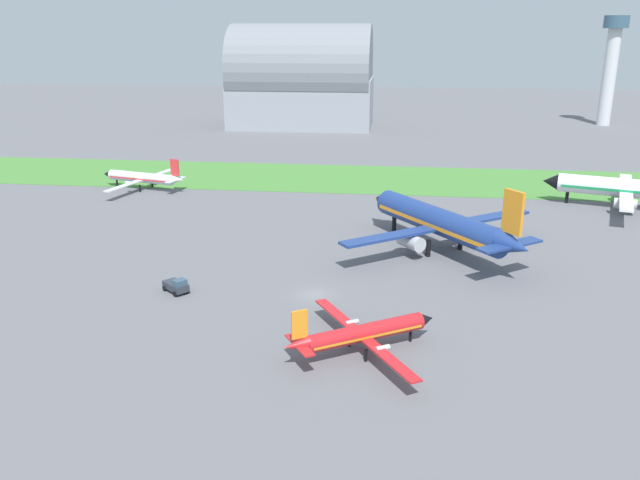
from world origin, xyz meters
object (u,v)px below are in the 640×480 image
Objects in this scene: airplane_parked_jet_far at (626,188)px; control_tower at (611,62)px; pushback_tug_near_gate at (177,286)px; airplane_midfield_jet at (441,223)px; airplane_taxiing_turboprop at (143,177)px; airplane_foreground_turboprop at (362,333)px.

airplane_parked_jet_far is 116.96m from control_tower.
control_tower is at bearing 99.00° from pushback_tug_near_gate.
airplane_taxiing_turboprop is at bearing 24.32° from airplane_midfield_jet.
control_tower is (72.66, 173.83, 18.86)m from airplane_foreground_turboprop.
airplane_midfield_jet is at bearing -114.16° from control_tower.
airplane_parked_jet_far is 7.49× the size of pushback_tug_near_gate.
control_tower reaches higher than airplane_taxiing_turboprop.
airplane_parked_jet_far is at bearing -88.40° from airplane_midfield_jet.
airplane_foreground_turboprop is (48.96, -65.32, -0.31)m from airplane_taxiing_turboprop.
airplane_midfield_jet reaches higher than pushback_tug_near_gate.
airplane_midfield_jet is 1.65× the size of airplane_foreground_turboprop.
airplane_parked_jet_far reaches higher than airplane_taxiing_turboprop.
control_tower is (96.83, 160.70, 20.16)m from pushback_tug_near_gate.
control_tower reaches higher than airplane_midfield_jet.
airplane_parked_jet_far reaches higher than pushback_tug_near_gate.
pushback_tug_near_gate is at bearing 130.22° from airplane_taxiing_turboprop.
pushback_tug_near_gate is at bearing 119.48° from airplane_foreground_turboprop.
airplane_midfield_jet reaches higher than airplane_parked_jet_far.
airplane_taxiing_turboprop reaches higher than pushback_tug_near_gate.
pushback_tug_near_gate is at bearing -121.07° from control_tower.
airplane_taxiing_turboprop is 0.77× the size of airplane_parked_jet_far.
pushback_tug_near_gate is (-33.85, -20.26, -3.47)m from airplane_midfield_jet.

